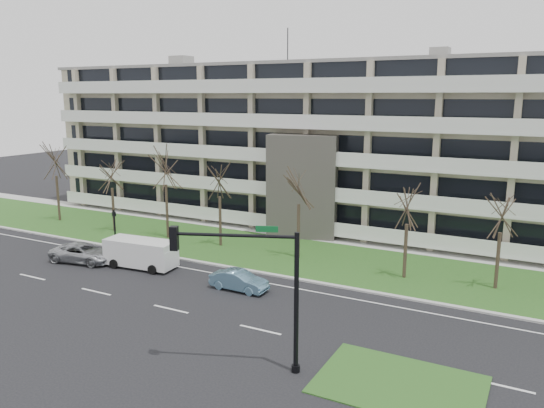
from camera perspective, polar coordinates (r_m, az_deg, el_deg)
The scene contains 19 objects.
ground at distance 32.20m, azimuth -10.82°, elevation -11.05°, with size 160.00×160.00×0.00m, color black.
grass_verge at distance 42.47m, azimuth 0.18°, elevation -5.16°, with size 90.00×10.00×0.06m, color #23511B.
curb at distance 38.31m, azimuth -3.32°, elevation -7.02°, with size 90.00×0.35×0.12m, color #B2B2AD.
sidewalk at distance 47.22m, azimuth 3.28°, elevation -3.43°, with size 90.00×2.00×0.08m, color #B2B2AD.
grass_median at distance 24.83m, azimuth 13.55°, elevation -18.35°, with size 7.00×5.00×0.06m, color #23511B.
lane_edge_line at distance 37.13m, azimuth -4.52°, elevation -7.75°, with size 90.00×0.12×0.01m, color white.
apartment_building at distance 52.10m, azimuth 6.51°, elevation 6.40°, with size 60.50×15.10×18.75m.
silver_pickup at distance 42.31m, azimuth -19.61°, elevation -4.98°, with size 2.32×5.03×1.40m, color #A1A4A8.
blue_sedan at distance 34.40m, azimuth -3.57°, elevation -8.21°, with size 1.35×3.86×1.27m, color #6A99B8.
white_van at distance 39.62m, azimuth -13.86°, elevation -4.94°, with size 5.45×2.54×2.05m.
traffic_signal at distance 23.60m, azimuth -2.03°, elevation -7.98°, with size 5.50×2.38×6.78m.
pedestrian_signal at distance 44.46m, azimuth -16.58°, elevation -2.12°, with size 0.38×0.35×3.30m.
tree_0 at distance 55.97m, azimuth -22.33°, elevation 4.61°, with size 4.05×4.05×8.10m.
tree_1 at distance 49.86m, azimuth -16.93°, elevation 3.44°, with size 3.62×3.62×7.25m.
tree_2 at distance 46.18m, azimuth -11.43°, elevation 4.33°, with size 4.25×4.25×8.50m.
tree_3 at distance 43.17m, azimuth -5.69°, elevation 2.92°, with size 3.73×3.73×7.47m.
tree_4 at distance 39.72m, azimuth 2.91°, elevation 2.27°, with size 3.76×3.76×7.52m.
tree_5 at distance 36.40m, azimuth 14.41°, elevation 0.15°, with size 3.40×3.40×6.80m.
tree_6 at distance 36.26m, azimuth 23.51°, elevation -0.61°, with size 3.36×3.36×6.72m.
Camera 1 is at (18.85, -23.03, 12.30)m, focal length 35.00 mm.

